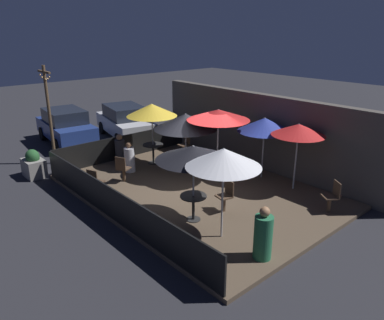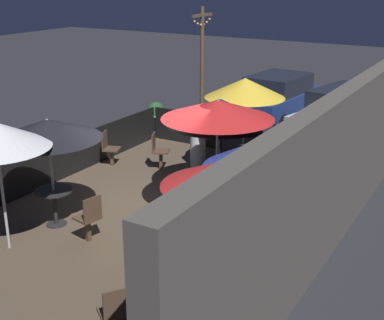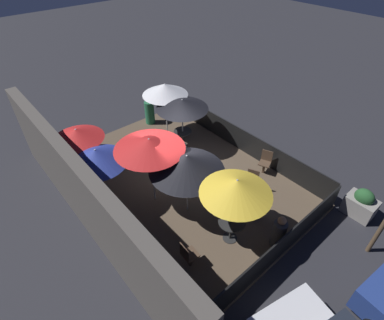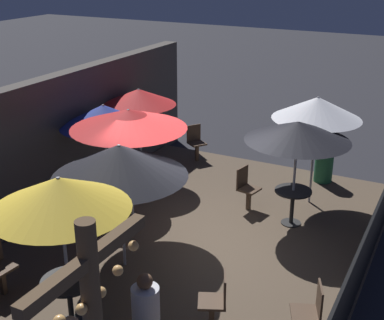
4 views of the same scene
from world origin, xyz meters
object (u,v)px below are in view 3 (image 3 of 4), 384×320
(dining_table_1, at_px, (231,225))
(patron_1, at_px, (254,204))
(patio_umbrella_1, at_px, (236,187))
(patio_umbrella_4, at_px, (149,144))
(planter_box, at_px, (361,204))
(patio_chair_4, at_px, (82,142))
(patio_umbrella_0, at_px, (182,104))
(patio_chair_2, at_px, (188,255))
(patron_0, at_px, (150,112))
(patron_2, at_px, (279,233))
(patio_umbrella_5, at_px, (77,134))
(patio_umbrella_3, at_px, (187,163))
(patio_chair_3, at_px, (265,161))
(patio_chair_0, at_px, (159,143))
(dining_table_0, at_px, (183,134))
(patio_umbrella_2, at_px, (165,89))
(patio_umbrella_6, at_px, (96,156))
(patio_chair_1, at_px, (251,182))

(dining_table_1, distance_m, patron_1, 1.21)
(patio_umbrella_1, height_order, patio_umbrella_4, patio_umbrella_4)
(planter_box, bearing_deg, patio_chair_4, 31.36)
(patio_umbrella_0, bearing_deg, patio_chair_4, 55.53)
(patio_chair_4, bearing_deg, patio_chair_2, -56.60)
(patio_chair_4, distance_m, patron_0, 3.35)
(patron_2, bearing_deg, patio_umbrella_5, -120.23)
(patio_umbrella_0, height_order, patio_umbrella_3, patio_umbrella_3)
(patio_chair_2, distance_m, patio_chair_4, 6.72)
(patio_umbrella_3, distance_m, patio_chair_3, 3.74)
(dining_table_1, xyz_separation_m, patron_0, (6.97, -1.93, -0.03))
(patron_2, bearing_deg, patio_umbrella_0, -156.06)
(patio_umbrella_1, height_order, planter_box, patio_umbrella_1)
(patio_chair_3, distance_m, planter_box, 3.37)
(patio_chair_3, bearing_deg, dining_table_1, 0.00)
(patio_umbrella_4, xyz_separation_m, patio_chair_0, (1.95, -1.59, -1.80))
(dining_table_0, relative_size, patio_chair_2, 0.79)
(dining_table_1, distance_m, planter_box, 4.44)
(patio_umbrella_2, xyz_separation_m, patio_chair_0, (-0.93, 1.12, -1.63))
(patio_umbrella_5, distance_m, dining_table_0, 4.24)
(patio_umbrella_6, bearing_deg, patio_chair_0, -71.24)
(patio_umbrella_1, height_order, patio_umbrella_6, patio_umbrella_1)
(patio_umbrella_5, height_order, patron_2, patio_umbrella_5)
(patio_umbrella_5, bearing_deg, patron_0, -65.03)
(patio_chair_1, bearing_deg, patio_umbrella_4, -60.16)
(patio_chair_2, relative_size, patron_2, 0.82)
(dining_table_1, bearing_deg, dining_table_0, -22.84)
(patio_chair_0, bearing_deg, patio_umbrella_5, -176.34)
(dining_table_1, distance_m, patio_chair_3, 3.44)
(patio_chair_1, bearing_deg, patio_umbrella_1, 0.00)
(patio_chair_2, bearing_deg, patio_umbrella_4, 77.97)
(patio_chair_3, bearing_deg, patio_umbrella_2, -96.44)
(dining_table_1, bearing_deg, patron_1, -82.22)
(patio_umbrella_6, bearing_deg, patio_chair_1, -126.06)
(dining_table_0, bearing_deg, dining_table_1, 157.16)
(patio_umbrella_5, relative_size, patio_chair_4, 2.37)
(dining_table_0, xyz_separation_m, patron_2, (-5.56, 1.02, -0.07))
(patio_umbrella_2, bearing_deg, patio_chair_4, 71.37)
(patio_umbrella_1, bearing_deg, patio_chair_1, -65.44)
(patio_chair_0, distance_m, patio_chair_1, 4.02)
(patio_chair_2, bearing_deg, dining_table_0, 56.32)
(patio_umbrella_5, height_order, dining_table_0, patio_umbrella_5)
(patio_umbrella_5, bearing_deg, patio_umbrella_4, -151.26)
(patio_chair_0, distance_m, patio_chair_2, 5.22)
(patron_2, xyz_separation_m, planter_box, (-0.98, -3.07, -0.17))
(patio_umbrella_2, bearing_deg, patio_chair_0, 129.71)
(patron_1, bearing_deg, patio_chair_2, 141.35)
(patio_umbrella_3, height_order, patio_chair_2, patio_umbrella_3)
(dining_table_0, xyz_separation_m, patron_0, (2.43, -0.02, 0.00))
(patio_chair_0, relative_size, patio_chair_4, 0.99)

